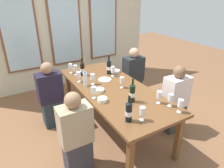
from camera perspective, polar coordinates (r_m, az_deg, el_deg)
name	(u,v)px	position (r m, az deg, el deg)	size (l,w,h in m)	color
ground_plane	(113,127)	(3.50, 0.22, -11.94)	(12.00, 12.00, 0.00)	brown
back_wall_with_windows	(64,22)	(4.77, -13.27, 16.64)	(4.16, 0.10, 2.90)	beige
dining_table	(113,92)	(3.14, 0.24, -2.17)	(0.96, 2.26, 0.74)	brown
white_plate_0	(105,80)	(3.37, -2.03, 1.27)	(0.22, 0.22, 0.01)	white
wine_bottle_0	(129,112)	(2.30, 4.75, -7.74)	(0.08, 0.08, 0.33)	black
wine_bottle_1	(132,93)	(2.69, 5.74, -2.51)	(0.08, 0.08, 0.33)	black
wine_bottle_2	(82,69)	(3.55, -8.32, 4.27)	(0.08, 0.08, 0.31)	black
wine_bottle_3	(109,67)	(3.57, -0.87, 4.85)	(0.08, 0.08, 0.34)	black
tasting_bowl_0	(116,71)	(3.67, 1.13, 3.62)	(0.14, 0.14, 0.05)	white
tasting_bowl_1	(102,100)	(2.73, -2.76, -4.45)	(0.14, 0.14, 0.05)	white
tasting_bowl_2	(99,90)	(2.98, -3.58, -1.76)	(0.14, 0.14, 0.04)	white
water_bottle	(85,79)	(3.14, -7.56, 1.34)	(0.06, 0.06, 0.24)	white
wine_glass_0	(142,111)	(2.34, 8.54, -7.66)	(0.07, 0.07, 0.17)	white
wine_glass_1	(79,75)	(3.30, -9.39, 2.50)	(0.07, 0.07, 0.17)	white
wine_glass_2	(113,70)	(3.47, 0.23, 4.03)	(0.07, 0.07, 0.17)	white
wine_glass_3	(171,98)	(2.68, 16.21, -3.83)	(0.07, 0.07, 0.17)	white
wine_glass_4	(180,104)	(2.59, 18.73, -5.34)	(0.07, 0.07, 0.17)	white
wine_glass_5	(71,67)	(3.68, -11.61, 4.78)	(0.07, 0.07, 0.17)	white
wine_glass_6	(75,68)	(3.59, -10.25, 4.36)	(0.07, 0.07, 0.17)	white
wine_glass_7	(93,77)	(3.19, -5.49, 1.90)	(0.07, 0.07, 0.17)	white
wine_glass_8	(159,95)	(2.71, 13.16, -3.10)	(0.07, 0.07, 0.17)	white
wine_glass_9	(122,81)	(3.06, 2.80, 0.94)	(0.07, 0.07, 0.17)	white
wine_glass_10	(94,91)	(2.77, -5.19, -1.86)	(0.07, 0.07, 0.17)	white
seated_person_0	(51,97)	(3.44, -16.82, -3.40)	(0.38, 0.24, 1.11)	#27343A
seated_person_1	(133,77)	(4.06, 5.94, 2.10)	(0.38, 0.24, 1.11)	#2C3A37
seated_person_2	(76,136)	(2.53, -10.08, -14.16)	(0.38, 0.24, 1.11)	#34343D
seated_person_3	(175,101)	(3.32, 17.34, -4.60)	(0.38, 0.24, 1.11)	#343831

